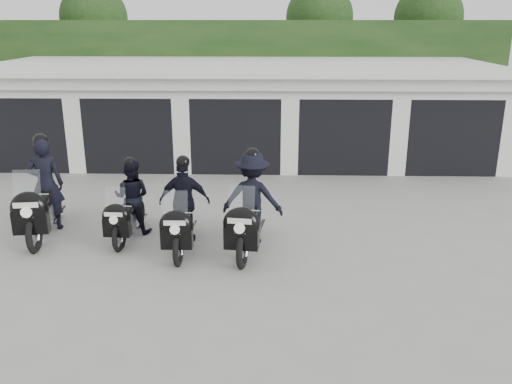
{
  "coord_description": "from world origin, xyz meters",
  "views": [
    {
      "loc": [
        1.02,
        -9.77,
        4.33
      ],
      "look_at": [
        0.73,
        0.48,
        1.05
      ],
      "focal_mm": 38.0,
      "sensor_mm": 36.0,
      "label": 1
    }
  ],
  "objects_px": {
    "police_bike_b": "(130,203)",
    "police_bike_d": "(251,205)",
    "police_bike_a": "(42,196)",
    "police_bike_c": "(183,208)"
  },
  "relations": [
    {
      "from": "police_bike_a",
      "to": "police_bike_c",
      "type": "relative_size",
      "value": 1.15
    },
    {
      "from": "police_bike_a",
      "to": "police_bike_b",
      "type": "height_order",
      "value": "police_bike_a"
    },
    {
      "from": "police_bike_a",
      "to": "police_bike_d",
      "type": "xyz_separation_m",
      "value": [
        4.33,
        -0.49,
        0.01
      ]
    },
    {
      "from": "police_bike_b",
      "to": "police_bike_d",
      "type": "xyz_separation_m",
      "value": [
        2.52,
        -0.5,
        0.15
      ]
    },
    {
      "from": "police_bike_b",
      "to": "police_bike_c",
      "type": "distance_m",
      "value": 1.31
    },
    {
      "from": "police_bike_b",
      "to": "police_bike_d",
      "type": "height_order",
      "value": "police_bike_d"
    },
    {
      "from": "police_bike_b",
      "to": "police_bike_d",
      "type": "distance_m",
      "value": 2.58
    },
    {
      "from": "police_bike_c",
      "to": "police_bike_d",
      "type": "height_order",
      "value": "police_bike_d"
    },
    {
      "from": "police_bike_a",
      "to": "police_bike_d",
      "type": "distance_m",
      "value": 4.36
    },
    {
      "from": "police_bike_c",
      "to": "police_bike_d",
      "type": "bearing_deg",
      "value": 0.2
    }
  ]
}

